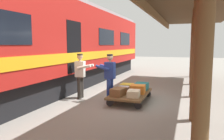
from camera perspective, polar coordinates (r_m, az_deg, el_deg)
The scene contains 12 objects.
ground_plane at distance 7.94m, azimuth 5.06°, elevation -8.17°, with size 60.00×60.00×0.00m, color gray.
platform_canopy at distance 7.53m, azimuth 21.26°, elevation 15.51°, with size 3.20×15.00×3.56m.
train_car at distance 9.38m, azimuth -17.99°, elevation 6.53°, with size 3.02×20.17×4.00m.
luggage_cart at distance 7.83m, azimuth 4.91°, elevation -6.33°, with size 1.20×2.14×0.32m.
suitcase_teal_softside at distance 8.29m, azimuth 7.76°, elevation -4.37°, with size 0.45×0.60×0.27m, color #1E666B.
suitcase_brown_leather at distance 7.31m, azimuth 1.70°, elevation -5.83°, with size 0.38×0.60×0.26m, color brown.
suitcase_yellow_case at distance 8.42m, azimuth 4.19°, elevation -4.37°, with size 0.51×0.46×0.21m, color gold.
suitcase_orange_carryall at distance 7.73m, azimuth 6.85°, elevation -5.08°, with size 0.51×0.44×0.29m, color #CC6B23.
suitcase_cream_canvas at distance 7.17m, azimuth 5.79°, elevation -6.26°, with size 0.39×0.50×0.22m, color beige.
suitcase_gray_aluminum at distance 7.87m, azimuth 3.03°, elevation -5.18°, with size 0.38×0.51×0.20m, color #9EA0A5.
porter_in_overalls at distance 7.74m, azimuth -0.68°, elevation -1.53°, with size 0.68×0.45×1.70m.
porter_by_door at distance 8.24m, azimuth -8.32°, elevation -1.10°, with size 0.69×0.46×1.70m.
Camera 1 is at (-1.93, 7.43, 2.03)m, focal length 34.38 mm.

